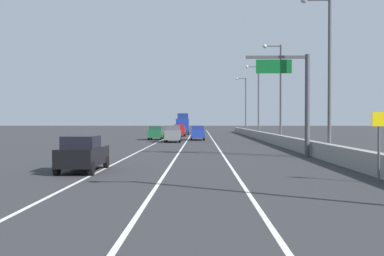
{
  "coord_description": "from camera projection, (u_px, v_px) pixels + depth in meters",
  "views": [
    {
      "loc": [
        -0.25,
        -2.97,
        2.63
      ],
      "look_at": [
        -1.1,
        41.6,
        1.88
      ],
      "focal_mm": 40.36,
      "sensor_mm": 36.0,
      "label": 1
    }
  ],
  "objects": [
    {
      "name": "lane_stripe_left",
      "position": [
        161.0,
        140.0,
        58.1
      ],
      "size": [
        0.16,
        130.0,
        0.0
      ],
      "primitive_type": "cube",
      "color": "silver",
      "rests_on": "ground_plane"
    },
    {
      "name": "lamp_post_right_third",
      "position": [
        279.0,
        87.0,
        48.12
      ],
      "size": [
        2.14,
        0.44,
        11.18
      ],
      "color": "#4C4C51",
      "rests_on": "ground_plane"
    },
    {
      "name": "lamp_post_right_fifth",
      "position": [
        245.0,
        102.0,
        85.0
      ],
      "size": [
        2.14,
        0.44,
        11.18
      ],
      "color": "#4C4C51",
      "rests_on": "ground_plane"
    },
    {
      "name": "lamp_post_right_second",
      "position": [
        326.0,
        67.0,
        29.68
      ],
      "size": [
        2.14,
        0.44,
        11.18
      ],
      "color": "#4C4C51",
      "rests_on": "ground_plane"
    },
    {
      "name": "jersey_barrier_right",
      "position": [
        285.0,
        142.0,
        42.83
      ],
      "size": [
        0.6,
        120.0,
        1.1
      ],
      "primitive_type": "cube",
      "color": "gray",
      "rests_on": "ground_plane"
    },
    {
      "name": "car_green_4",
      "position": [
        156.0,
        133.0,
        59.69
      ],
      "size": [
        1.91,
        4.1,
        1.91
      ],
      "color": "#196033",
      "rests_on": "ground_plane"
    },
    {
      "name": "box_truck",
      "position": [
        183.0,
        125.0,
        84.16
      ],
      "size": [
        2.68,
        8.95,
        4.1
      ],
      "color": "navy",
      "rests_on": "ground_plane"
    },
    {
      "name": "car_black_5",
      "position": [
        83.0,
        154.0,
        22.31
      ],
      "size": [
        1.92,
        4.29,
        1.86
      ],
      "color": "black",
      "rests_on": "ground_plane"
    },
    {
      "name": "car_gray_0",
      "position": [
        173.0,
        134.0,
        52.87
      ],
      "size": [
        2.03,
        4.28,
        2.06
      ],
      "color": "slate",
      "rests_on": "ground_plane"
    },
    {
      "name": "lane_stripe_center",
      "position": [
        187.0,
        140.0,
        58.03
      ],
      "size": [
        0.16,
        130.0,
        0.0
      ],
      "primitive_type": "cube",
      "color": "silver",
      "rests_on": "ground_plane"
    },
    {
      "name": "ground_plane",
      "position": [
        202.0,
        138.0,
        66.99
      ],
      "size": [
        320.0,
        320.0,
        0.0
      ],
      "primitive_type": "plane",
      "color": "#2D2D30"
    },
    {
      "name": "lane_stripe_right",
      "position": [
        213.0,
        140.0,
        57.96
      ],
      "size": [
        0.16,
        130.0,
        0.0
      ],
      "primitive_type": "cube",
      "color": "silver",
      "rests_on": "ground_plane"
    },
    {
      "name": "overhead_sign_gantry",
      "position": [
        297.0,
        92.0,
        31.55
      ],
      "size": [
        4.68,
        0.36,
        7.5
      ],
      "color": "#47474C",
      "rests_on": "ground_plane"
    },
    {
      "name": "car_blue_1",
      "position": [
        198.0,
        133.0,
        58.77
      ],
      "size": [
        1.94,
        4.55,
        1.97
      ],
      "color": "#1E389E",
      "rests_on": "ground_plane"
    },
    {
      "name": "car_white_3",
      "position": [
        184.0,
        128.0,
        96.52
      ],
      "size": [
        1.95,
        4.79,
        1.95
      ],
      "color": "white",
      "rests_on": "ground_plane"
    },
    {
      "name": "car_red_2",
      "position": [
        179.0,
        130.0,
        72.98
      ],
      "size": [
        1.96,
        4.42,
        2.02
      ],
      "color": "red",
      "rests_on": "ground_plane"
    },
    {
      "name": "speed_advisory_sign",
      "position": [
        379.0,
        141.0,
        18.2
      ],
      "size": [
        0.6,
        0.11,
        3.0
      ],
      "color": "#4C4C51",
      "rests_on": "ground_plane"
    },
    {
      "name": "lamp_post_right_fourth",
      "position": [
        257.0,
        97.0,
        66.56
      ],
      "size": [
        2.14,
        0.44,
        11.18
      ],
      "color": "#4C4C51",
      "rests_on": "ground_plane"
    }
  ]
}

